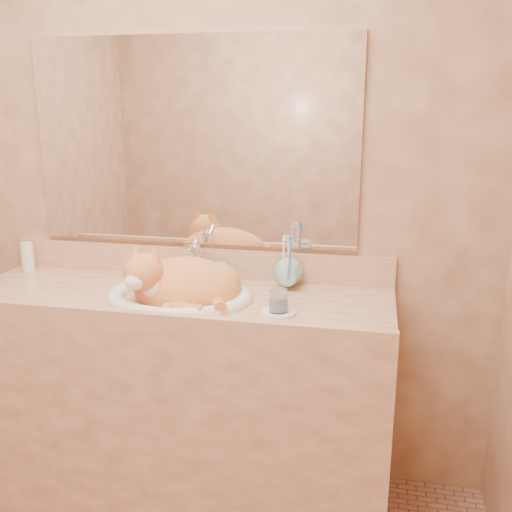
% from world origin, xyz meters
% --- Properties ---
extents(wall_back, '(2.40, 0.02, 2.50)m').
position_xyz_m(wall_back, '(0.00, 1.00, 1.25)').
color(wall_back, '#8D5C40').
rests_on(wall_back, ground).
extents(vanity_counter, '(1.60, 0.55, 0.85)m').
position_xyz_m(vanity_counter, '(0.00, 0.72, 0.42)').
color(vanity_counter, '#9F6647').
rests_on(vanity_counter, floor).
extents(mirror, '(1.30, 0.02, 0.80)m').
position_xyz_m(mirror, '(0.00, 0.99, 1.39)').
color(mirror, white).
rests_on(mirror, wall_back).
extents(sink_basin, '(0.61, 0.54, 0.16)m').
position_xyz_m(sink_basin, '(0.03, 0.70, 0.93)').
color(sink_basin, white).
rests_on(sink_basin, vanity_counter).
extents(faucet, '(0.09, 0.14, 0.19)m').
position_xyz_m(faucet, '(0.03, 0.91, 0.94)').
color(faucet, white).
rests_on(faucet, vanity_counter).
extents(cat, '(0.42, 0.35, 0.22)m').
position_xyz_m(cat, '(0.04, 0.69, 0.92)').
color(cat, orange).
rests_on(cat, sink_basin).
extents(soap_dispenser, '(0.10, 0.10, 0.18)m').
position_xyz_m(soap_dispenser, '(0.13, 0.81, 0.94)').
color(soap_dispenser, '#7CC7A9').
rests_on(soap_dispenser, vanity_counter).
extents(toothbrush_cup, '(0.12, 0.12, 0.10)m').
position_xyz_m(toothbrush_cup, '(0.40, 0.85, 0.90)').
color(toothbrush_cup, '#7CC7A9').
rests_on(toothbrush_cup, vanity_counter).
extents(toothbrushes, '(0.04, 0.04, 0.22)m').
position_xyz_m(toothbrushes, '(0.40, 0.85, 0.98)').
color(toothbrushes, white).
rests_on(toothbrushes, toothbrush_cup).
extents(saucer, '(0.12, 0.12, 0.01)m').
position_xyz_m(saucer, '(0.41, 0.62, 0.85)').
color(saucer, white).
rests_on(saucer, vanity_counter).
extents(water_glass, '(0.06, 0.06, 0.08)m').
position_xyz_m(water_glass, '(0.41, 0.62, 0.90)').
color(water_glass, silver).
rests_on(water_glass, saucer).
extents(lotion_bottle, '(0.05, 0.05, 0.12)m').
position_xyz_m(lotion_bottle, '(-0.72, 0.91, 0.91)').
color(lotion_bottle, white).
rests_on(lotion_bottle, vanity_counter).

